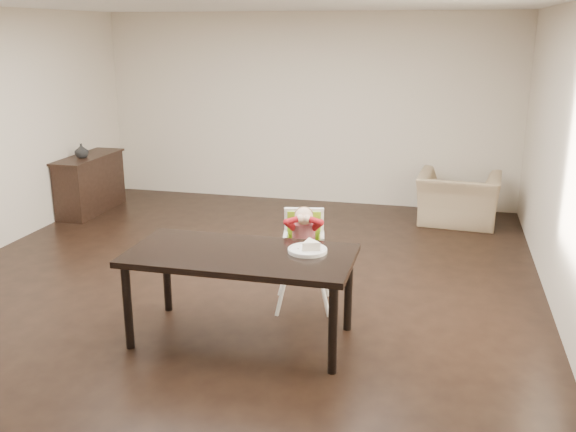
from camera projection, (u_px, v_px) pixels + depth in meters
name	position (u px, v px, depth m)	size (l,w,h in m)	color
ground	(231.00, 288.00, 6.33)	(7.00, 7.00, 0.00)	black
room_walls	(226.00, 98.00, 5.81)	(6.02, 7.02, 2.71)	beige
dining_table	(240.00, 262.00, 5.11)	(1.80, 0.90, 0.75)	black
high_chair	(304.00, 236.00, 5.76)	(0.46, 0.46, 0.94)	white
plate	(309.00, 248.00, 5.10)	(0.35, 0.35, 0.09)	white
armchair	(459.00, 190.00, 8.31)	(1.02, 0.66, 0.89)	tan
sideboard	(90.00, 184.00, 8.88)	(0.44, 1.26, 0.79)	black
vase	(82.00, 151.00, 8.61)	(0.18, 0.19, 0.18)	#99999E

